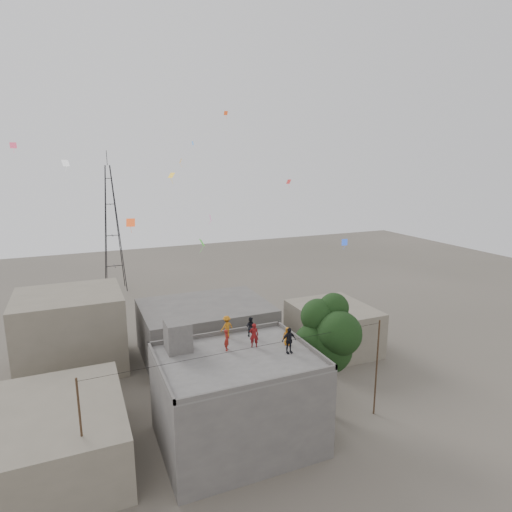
% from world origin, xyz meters
% --- Properties ---
extents(ground, '(140.00, 140.00, 0.00)m').
position_xyz_m(ground, '(0.00, 0.00, 0.00)').
color(ground, '#4E4940').
rests_on(ground, ground).
extents(main_building, '(10.00, 8.00, 6.10)m').
position_xyz_m(main_building, '(0.00, 0.00, 3.05)').
color(main_building, '#4D4B48').
rests_on(main_building, ground).
extents(parapet, '(10.00, 8.00, 0.30)m').
position_xyz_m(parapet, '(0.00, 0.00, 6.25)').
color(parapet, '#4D4B48').
rests_on(parapet, main_building).
extents(stair_head_box, '(1.60, 1.80, 2.00)m').
position_xyz_m(stair_head_box, '(-3.20, 2.60, 7.10)').
color(stair_head_box, '#4D4B48').
rests_on(stair_head_box, main_building).
extents(neighbor_west, '(8.00, 10.00, 4.00)m').
position_xyz_m(neighbor_west, '(-11.00, 2.00, 2.00)').
color(neighbor_west, '#6B6454').
rests_on(neighbor_west, ground).
extents(neighbor_north, '(12.00, 9.00, 5.00)m').
position_xyz_m(neighbor_north, '(2.00, 14.00, 2.50)').
color(neighbor_north, '#4D4B48').
rests_on(neighbor_north, ground).
extents(neighbor_northwest, '(9.00, 8.00, 7.00)m').
position_xyz_m(neighbor_northwest, '(-10.00, 16.00, 3.50)').
color(neighbor_northwest, '#6B6454').
rests_on(neighbor_northwest, ground).
extents(neighbor_east, '(7.00, 8.00, 4.40)m').
position_xyz_m(neighbor_east, '(14.00, 10.00, 2.20)').
color(neighbor_east, '#6B6454').
rests_on(neighbor_east, ground).
extents(tree, '(4.90, 4.60, 9.10)m').
position_xyz_m(tree, '(7.37, 0.60, 6.10)').
color(tree, black).
rests_on(tree, ground).
extents(utility_line, '(20.12, 0.62, 7.40)m').
position_xyz_m(utility_line, '(0.50, -1.25, 3.83)').
color(utility_line, black).
rests_on(utility_line, ground).
extents(transmission_tower, '(2.97, 2.97, 20.01)m').
position_xyz_m(transmission_tower, '(-4.00, 40.00, 9.07)').
color(transmission_tower, black).
rests_on(transmission_tower, ground).
extents(person_red_adult, '(0.73, 0.62, 1.70)m').
position_xyz_m(person_red_adult, '(1.64, 1.03, 6.95)').
color(person_red_adult, maroon).
rests_on(person_red_adult, main_building).
extents(person_orange_child, '(0.74, 0.67, 1.26)m').
position_xyz_m(person_orange_child, '(3.87, 0.46, 6.73)').
color(person_orange_child, '#BA6B15').
rests_on(person_orange_child, main_building).
extents(person_dark_child, '(0.89, 0.87, 1.44)m').
position_xyz_m(person_dark_child, '(2.12, 2.84, 6.82)').
color(person_dark_child, black).
rests_on(person_dark_child, main_building).
extents(person_dark_adult, '(1.05, 0.48, 1.75)m').
position_xyz_m(person_dark_adult, '(3.37, -0.73, 6.97)').
color(person_dark_adult, black).
rests_on(person_dark_adult, main_building).
extents(person_orange_adult, '(1.15, 0.87, 1.58)m').
position_xyz_m(person_orange_adult, '(0.52, 3.40, 6.89)').
color(person_orange_adult, '#B46914').
rests_on(person_orange_adult, main_building).
extents(person_red_child, '(0.55, 0.63, 1.47)m').
position_xyz_m(person_red_child, '(-0.22, 1.28, 6.83)').
color(person_red_child, maroon).
rests_on(person_red_child, main_building).
extents(kites, '(22.16, 17.73, 10.97)m').
position_xyz_m(kites, '(-0.28, 7.82, 16.56)').
color(kites, '#FF521A').
rests_on(kites, ground).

